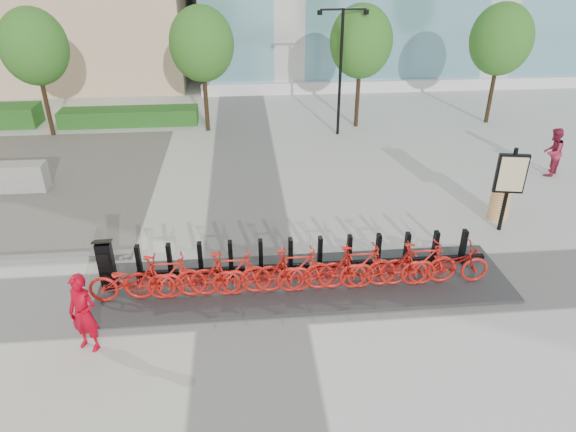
{
  "coord_description": "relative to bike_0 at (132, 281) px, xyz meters",
  "views": [
    {
      "loc": [
        -0.04,
        -9.62,
        7.11
      ],
      "look_at": [
        1.0,
        1.5,
        1.2
      ],
      "focal_mm": 32.0,
      "sensor_mm": 36.0,
      "label": 1
    }
  ],
  "objects": [
    {
      "name": "ground",
      "position": [
        2.6,
        0.05,
        -0.58
      ],
      "size": [
        120.0,
        120.0,
        0.0
      ],
      "primitive_type": "plane",
      "color": "silver"
    },
    {
      "name": "hedge_b",
      "position": [
        -2.4,
        13.25,
        -0.23
      ],
      "size": [
        6.0,
        1.2,
        0.7
      ],
      "primitive_type": "cube",
      "color": "#1F6321",
      "rests_on": "ground"
    },
    {
      "name": "tree_0",
      "position": [
        -5.4,
        12.05,
        3.01
      ],
      "size": [
        2.6,
        2.6,
        5.1
      ],
      "color": "#372814",
      "rests_on": "ground"
    },
    {
      "name": "tree_1",
      "position": [
        1.1,
        12.05,
        3.01
      ],
      "size": [
        2.6,
        2.6,
        5.1
      ],
      "color": "#372814",
      "rests_on": "ground"
    },
    {
      "name": "tree_2",
      "position": [
        7.6,
        12.05,
        3.01
      ],
      "size": [
        2.6,
        2.6,
        5.1
      ],
      "color": "#372814",
      "rests_on": "ground"
    },
    {
      "name": "tree_3",
      "position": [
        13.6,
        12.05,
        3.01
      ],
      "size": [
        2.6,
        2.6,
        5.1
      ],
      "color": "#372814",
      "rests_on": "ground"
    },
    {
      "name": "streetlamp",
      "position": [
        6.6,
        11.05,
        2.55
      ],
      "size": [
        2.0,
        0.2,
        5.0
      ],
      "color": "black",
      "rests_on": "ground"
    },
    {
      "name": "dock_pad",
      "position": [
        3.9,
        0.35,
        -0.54
      ],
      "size": [
        9.6,
        2.4,
        0.08
      ],
      "primitive_type": "cube",
      "color": "#2F3030",
      "rests_on": "ground"
    },
    {
      "name": "dock_rail_posts",
      "position": [
        3.96,
        0.82,
        -0.07
      ],
      "size": [
        8.02,
        0.5,
        0.85
      ],
      "primitive_type": null,
      "color": "black",
      "rests_on": "dock_pad"
    },
    {
      "name": "bike_0",
      "position": [
        0.0,
        0.0,
        0.0
      ],
      "size": [
        1.9,
        0.66,
        1.0
      ],
      "primitive_type": "imported",
      "rotation": [
        0.0,
        0.0,
        1.57
      ],
      "color": "#B61710",
      "rests_on": "dock_pad"
    },
    {
      "name": "bike_1",
      "position": [
        0.72,
        0.0,
        0.05
      ],
      "size": [
        1.84,
        0.52,
        1.11
      ],
      "primitive_type": "imported",
      "rotation": [
        0.0,
        0.0,
        1.57
      ],
      "color": "#B61710",
      "rests_on": "dock_pad"
    },
    {
      "name": "bike_2",
      "position": [
        1.44,
        0.0,
        0.0
      ],
      "size": [
        1.9,
        0.66,
        1.0
      ],
      "primitive_type": "imported",
      "rotation": [
        0.0,
        0.0,
        1.57
      ],
      "color": "#B61710",
      "rests_on": "dock_pad"
    },
    {
      "name": "bike_3",
      "position": [
        2.16,
        0.0,
        0.05
      ],
      "size": [
        1.84,
        0.52,
        1.11
      ],
      "primitive_type": "imported",
      "rotation": [
        0.0,
        0.0,
        1.57
      ],
      "color": "#B61710",
      "rests_on": "dock_pad"
    },
    {
      "name": "bike_4",
      "position": [
        2.88,
        0.0,
        0.0
      ],
      "size": [
        1.9,
        0.66,
        1.0
      ],
      "primitive_type": "imported",
      "rotation": [
        0.0,
        0.0,
        1.57
      ],
      "color": "#B61710",
      "rests_on": "dock_pad"
    },
    {
      "name": "bike_5",
      "position": [
        3.6,
        0.0,
        0.05
      ],
      "size": [
        1.84,
        0.52,
        1.11
      ],
      "primitive_type": "imported",
      "rotation": [
        0.0,
        0.0,
        1.57
      ],
      "color": "#B61710",
      "rests_on": "dock_pad"
    },
    {
      "name": "bike_6",
      "position": [
        4.32,
        0.0,
        0.0
      ],
      "size": [
        1.9,
        0.66,
        1.0
      ],
      "primitive_type": "imported",
      "rotation": [
        0.0,
        0.0,
        1.57
      ],
      "color": "#B61710",
      "rests_on": "dock_pad"
    },
    {
      "name": "bike_7",
      "position": [
        5.04,
        0.0,
        0.05
      ],
      "size": [
        1.84,
        0.52,
        1.11
      ],
      "primitive_type": "imported",
      "rotation": [
        0.0,
        0.0,
        1.57
      ],
      "color": "#B61710",
      "rests_on": "dock_pad"
    },
    {
      "name": "bike_8",
      "position": [
        5.76,
        0.0,
        0.0
      ],
      "size": [
        1.9,
        0.66,
        1.0
      ],
      "primitive_type": "imported",
      "rotation": [
        0.0,
        0.0,
        1.57
      ],
      "color": "#B61710",
      "rests_on": "dock_pad"
    },
    {
      "name": "bike_9",
      "position": [
        6.48,
        0.0,
        0.05
      ],
      "size": [
        1.84,
        0.52,
        1.11
      ],
      "primitive_type": "imported",
      "rotation": [
        0.0,
        0.0,
        1.57
      ],
      "color": "#B61710",
      "rests_on": "dock_pad"
    },
    {
      "name": "bike_10",
      "position": [
        7.2,
        0.0,
        0.0
      ],
      "size": [
        1.9,
        0.66,
        1.0
      ],
      "primitive_type": "imported",
      "rotation": [
        0.0,
        0.0,
        1.57
      ],
      "color": "#B61710",
      "rests_on": "dock_pad"
    },
    {
      "name": "kiosk",
      "position": [
        -0.64,
        0.53,
        0.13
      ],
      "size": [
        0.42,
        0.36,
        1.3
      ],
      "rotation": [
        0.0,
        0.0,
        0.06
      ],
      "color": "black",
      "rests_on": "dock_pad"
    },
    {
      "name": "worker_red",
      "position": [
        -0.63,
        -1.4,
        0.27
      ],
      "size": [
        0.73,
        0.62,
        1.69
      ],
      "primitive_type": "imported",
      "rotation": [
        0.0,
        0.0,
        -0.41
      ],
      "color": "#A70012",
      "rests_on": "ground"
    },
    {
      "name": "pedestrian",
      "position": [
        13.12,
        6.05,
        0.26
      ],
      "size": [
        1.03,
        1.02,
        1.68
      ],
      "primitive_type": "imported",
      "rotation": [
        0.0,
        0.0,
        3.87
      ],
      "color": "maroon",
      "rests_on": "ground"
    },
    {
      "name": "construction_barrel",
      "position": [
        9.91,
        3.11,
        -0.02
      ],
      "size": [
        0.68,
        0.68,
        1.11
      ],
      "primitive_type": "cylinder",
      "rotation": [
        0.0,
        0.0,
        0.2
      ],
      "color": "#DD7000",
      "rests_on": "ground"
    },
    {
      "name": "jersey_barrier",
      "position": [
        -5.03,
        6.44,
        -0.12
      ],
      "size": [
        2.38,
        0.67,
        0.92
      ],
      "primitive_type": "cube",
      "rotation": [
        0.0,
        0.0,
        -0.01
      ],
      "color": "#A7A7A4",
      "rests_on": "ground"
    },
    {
      "name": "map_sign",
      "position": [
        9.67,
        2.44,
        1.03
      ],
      "size": [
        0.8,
        0.27,
        2.43
      ],
      "rotation": [
        0.0,
        0.0,
        -0.2
      ],
      "color": "black",
      "rests_on": "ground"
    }
  ]
}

